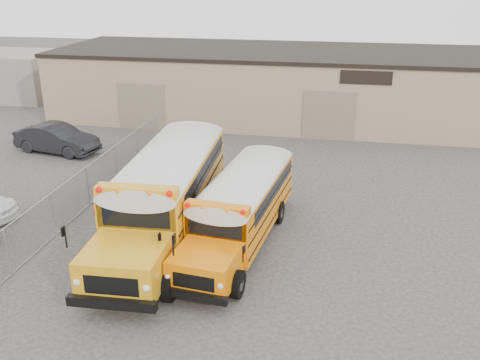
% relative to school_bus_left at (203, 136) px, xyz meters
% --- Properties ---
extents(ground, '(120.00, 120.00, 0.00)m').
position_rel_school_bus_left_xyz_m(ground, '(2.10, -8.09, -1.91)').
color(ground, '#322F2D').
rests_on(ground, ground).
extents(warehouse, '(30.20, 10.20, 4.67)m').
position_rel_school_bus_left_xyz_m(warehouse, '(2.10, 11.90, 0.46)').
color(warehouse, '#8E7958').
rests_on(warehouse, ground).
extents(chainlink_fence, '(0.07, 18.07, 1.81)m').
position_rel_school_bus_left_xyz_m(chainlink_fence, '(-3.90, -5.09, -1.01)').
color(chainlink_fence, '#909398').
rests_on(chainlink_fence, ground).
extents(distant_building_left, '(8.00, 6.00, 3.60)m').
position_rel_school_bus_left_xyz_m(distant_building_left, '(-19.90, 13.91, -0.11)').
color(distant_building_left, gray).
rests_on(distant_building_left, ground).
extents(school_bus_left, '(3.55, 11.41, 3.30)m').
position_rel_school_bus_left_xyz_m(school_bus_left, '(0.00, 0.00, 0.00)').
color(school_bus_left, orange).
rests_on(school_bus_left, ground).
extents(school_bus_right, '(3.31, 9.32, 2.67)m').
position_rel_school_bus_left_xyz_m(school_bus_right, '(3.93, -1.48, -0.36)').
color(school_bus_right, orange).
rests_on(school_bus_right, ground).
extents(tarp_bundle, '(1.26, 1.21, 1.49)m').
position_rel_school_bus_left_xyz_m(tarp_bundle, '(0.93, -8.12, -1.15)').
color(tarp_bundle, black).
rests_on(tarp_bundle, ground).
extents(car_dark, '(5.17, 2.62, 1.63)m').
position_rel_school_bus_left_xyz_m(car_dark, '(-8.99, 1.44, -1.10)').
color(car_dark, black).
rests_on(car_dark, ground).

